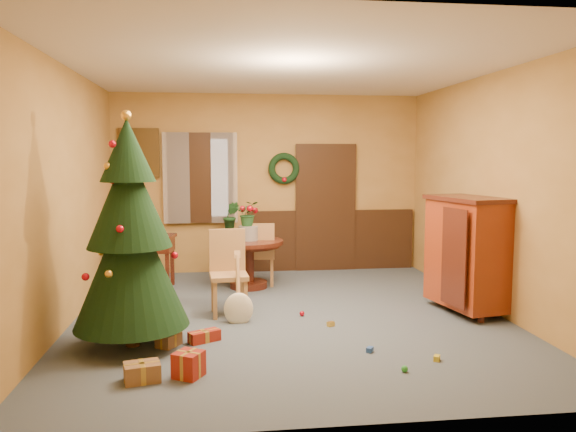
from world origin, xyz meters
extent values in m
plane|color=#333B4A|center=(0.00, 0.00, 0.00)|extent=(5.50, 5.50, 0.00)
plane|color=silver|center=(0.00, 0.00, 2.90)|extent=(5.50, 5.50, 0.00)
plane|color=olive|center=(0.00, 2.75, 1.45)|extent=(5.00, 0.00, 5.00)
plane|color=olive|center=(0.00, -2.75, 1.45)|extent=(5.00, 0.00, 5.00)
plane|color=olive|center=(-2.50, 0.00, 1.45)|extent=(0.00, 5.50, 5.50)
plane|color=olive|center=(2.50, 0.00, 1.45)|extent=(0.00, 5.50, 5.50)
cube|color=black|center=(1.05, 2.71, 0.50)|extent=(2.80, 0.06, 1.00)
cube|color=black|center=(0.95, 2.70, 1.05)|extent=(1.00, 0.08, 2.10)
cube|color=white|center=(0.95, 2.73, 1.00)|extent=(0.80, 0.03, 1.90)
cube|color=black|center=(-1.10, 2.70, 1.55)|extent=(1.05, 0.08, 1.45)
cube|color=white|center=(-1.10, 2.73, 1.55)|extent=(0.88, 0.03, 1.25)
cube|color=white|center=(-1.48, 2.65, 1.55)|extent=(0.42, 0.02, 1.45)
cube|color=white|center=(-0.72, 2.65, 1.55)|extent=(0.42, 0.02, 1.45)
torus|color=black|center=(0.25, 2.67, 1.70)|extent=(0.51, 0.11, 0.51)
cube|color=#4C3819|center=(-2.05, 2.71, 1.95)|extent=(0.62, 0.05, 0.78)
cube|color=gray|center=(-2.05, 2.74, 1.95)|extent=(0.48, 0.02, 0.62)
cylinder|color=black|center=(-0.40, 1.56, 0.67)|extent=(1.01, 1.01, 0.05)
cylinder|color=black|center=(-0.40, 1.56, 0.61)|extent=(0.90, 0.90, 0.04)
cylinder|color=black|center=(-0.40, 1.56, 0.34)|extent=(0.16, 0.16, 0.56)
cylinder|color=black|center=(-0.40, 1.56, 0.05)|extent=(0.54, 0.54, 0.09)
cylinder|color=slate|center=(-0.40, 1.56, 0.80)|extent=(0.28, 0.28, 0.21)
imported|color=#1E4C23|center=(-0.40, 1.56, 1.08)|extent=(0.32, 0.28, 0.36)
cube|color=#A77942|center=(-0.71, 0.18, 0.47)|extent=(0.47, 0.47, 0.05)
cube|color=#A77942|center=(-0.72, 0.37, 0.75)|extent=(0.44, 0.07, 0.52)
cube|color=#A77942|center=(-0.54, 0.37, 0.22)|extent=(0.05, 0.05, 0.45)
cube|color=#A77942|center=(-0.90, 0.34, 0.22)|extent=(0.05, 0.05, 0.45)
cube|color=#A77942|center=(-0.52, 0.01, 0.22)|extent=(0.05, 0.05, 0.45)
cube|color=#A77942|center=(-0.87, -0.01, 0.22)|extent=(0.05, 0.05, 0.45)
cube|color=#A77942|center=(-0.21, 1.73, 0.43)|extent=(0.44, 0.44, 0.05)
cube|color=#A77942|center=(-0.23, 1.54, 0.69)|extent=(0.41, 0.08, 0.48)
cube|color=#A77942|center=(-0.39, 1.58, 0.21)|extent=(0.05, 0.05, 0.41)
cube|color=#A77942|center=(-0.06, 1.55, 0.21)|extent=(0.05, 0.05, 0.41)
cube|color=#A77942|center=(-0.35, 1.91, 0.21)|extent=(0.05, 0.05, 0.41)
cube|color=#A77942|center=(-0.03, 1.87, 0.21)|extent=(0.05, 0.05, 0.41)
cylinder|color=black|center=(-0.62, 2.32, 0.36)|extent=(0.09, 0.09, 0.72)
cylinder|color=black|center=(-0.62, 2.32, 0.73)|extent=(0.29, 0.29, 0.03)
imported|color=#19471E|center=(-0.62, 2.32, 0.97)|extent=(0.26, 0.21, 0.45)
cylinder|color=#382111|center=(-1.69, -0.82, 0.12)|extent=(0.14, 0.14, 0.25)
cone|color=black|center=(-1.69, -0.82, 0.87)|extent=(1.13, 1.13, 1.34)
cone|color=black|center=(-1.69, -0.82, 1.49)|extent=(0.82, 0.82, 0.98)
cone|color=black|center=(-1.69, -0.82, 1.95)|extent=(0.53, 0.53, 0.62)
sphere|color=gold|center=(-1.69, -0.82, 2.28)|extent=(0.10, 0.10, 0.10)
cube|color=black|center=(-1.89, 1.77, 0.74)|extent=(0.92, 0.55, 0.05)
cube|color=black|center=(-1.89, 1.77, 0.61)|extent=(0.86, 0.51, 0.18)
cube|color=black|center=(-2.26, 1.77, 0.36)|extent=(0.10, 0.31, 0.71)
cube|color=black|center=(-1.53, 1.77, 0.36)|extent=(0.10, 0.31, 0.71)
cube|color=#5F230A|center=(2.15, -0.06, 0.73)|extent=(0.70, 1.12, 1.29)
cube|color=black|center=(2.15, -0.06, 1.39)|extent=(0.78, 1.19, 0.05)
cylinder|color=black|center=(2.15, -0.50, 0.05)|extent=(0.07, 0.07, 0.09)
cylinder|color=black|center=(2.15, 0.38, 0.05)|extent=(0.07, 0.07, 0.09)
cube|color=brown|center=(-1.48, -1.75, 0.08)|extent=(0.33, 0.28, 0.16)
cube|color=#B38D2F|center=(-1.48, -1.75, 0.08)|extent=(0.30, 0.10, 0.16)
cube|color=#B38D2F|center=(-1.48, -1.75, 0.08)|extent=(0.09, 0.22, 0.16)
cube|color=maroon|center=(-1.09, -1.71, 0.11)|extent=(0.30, 0.30, 0.22)
cube|color=#B38D2F|center=(-1.09, -1.71, 0.11)|extent=(0.21, 0.14, 0.22)
cube|color=#B38D2F|center=(-1.09, -1.71, 0.11)|extent=(0.14, 0.21, 0.22)
cube|color=brown|center=(-1.33, -0.88, 0.06)|extent=(0.27, 0.29, 0.13)
cube|color=#B38D2F|center=(-1.33, -0.88, 0.06)|extent=(0.15, 0.22, 0.13)
cube|color=#B38D2F|center=(-1.33, -0.88, 0.06)|extent=(0.16, 0.12, 0.13)
cube|color=maroon|center=(-0.98, -0.79, 0.06)|extent=(0.35, 0.27, 0.11)
cube|color=#B38D2F|center=(-0.98, -0.79, 0.06)|extent=(0.30, 0.17, 0.12)
cube|color=#B38D2F|center=(-0.98, -0.79, 0.06)|extent=(0.10, 0.14, 0.12)
cube|color=#234999|center=(0.62, -1.31, 0.03)|extent=(0.09, 0.09, 0.05)
sphere|color=#25892C|center=(0.79, -1.84, 0.03)|extent=(0.06, 0.06, 0.06)
cube|color=gold|center=(1.17, -1.61, 0.03)|extent=(0.09, 0.09, 0.05)
sphere|color=red|center=(0.15, 0.00, 0.03)|extent=(0.06, 0.06, 0.06)
cube|color=gold|center=(0.41, -0.44, 0.03)|extent=(0.09, 0.08, 0.05)
camera|label=1|loc=(-0.82, -6.44, 1.88)|focal=35.00mm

